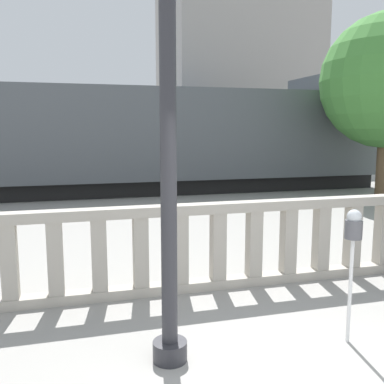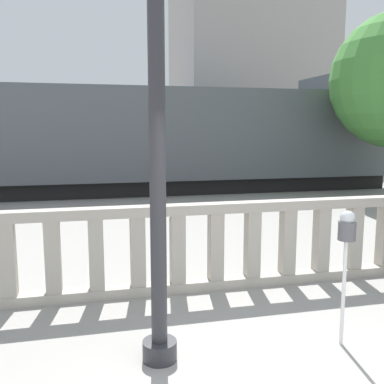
{
  "view_description": "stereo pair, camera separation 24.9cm",
  "coord_description": "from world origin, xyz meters",
  "px_view_note": "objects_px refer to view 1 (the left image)",
  "views": [
    {
      "loc": [
        -1.95,
        -2.39,
        2.32
      ],
      "look_at": [
        -0.12,
        4.33,
        1.29
      ],
      "focal_mm": 40.0,
      "sensor_mm": 36.0,
      "label": 1
    },
    {
      "loc": [
        -1.7,
        -2.45,
        2.32
      ],
      "look_at": [
        -0.12,
        4.33,
        1.29
      ],
      "focal_mm": 40.0,
      "sensor_mm": 36.0,
      "label": 2
    }
  ],
  "objects_px": {
    "parking_meter": "(353,235)",
    "train_near": "(150,139)",
    "train_far": "(72,136)",
    "lamppost": "(168,75)"
  },
  "relations": [
    {
      "from": "lamppost",
      "to": "parking_meter",
      "type": "distance_m",
      "value": 2.55
    },
    {
      "from": "train_near",
      "to": "train_far",
      "type": "height_order",
      "value": "train_near"
    },
    {
      "from": "lamppost",
      "to": "parking_meter",
      "type": "height_order",
      "value": "lamppost"
    },
    {
      "from": "parking_meter",
      "to": "train_far",
      "type": "height_order",
      "value": "train_far"
    },
    {
      "from": "lamppost",
      "to": "train_near",
      "type": "distance_m",
      "value": 11.75
    },
    {
      "from": "parking_meter",
      "to": "train_near",
      "type": "bearing_deg",
      "value": 90.89
    },
    {
      "from": "train_near",
      "to": "train_far",
      "type": "xyz_separation_m",
      "value": [
        -2.82,
        10.56,
        -0.06
      ]
    },
    {
      "from": "parking_meter",
      "to": "train_far",
      "type": "distance_m",
      "value": 22.5
    },
    {
      "from": "parking_meter",
      "to": "train_far",
      "type": "bearing_deg",
      "value": 97.67
    },
    {
      "from": "lamppost",
      "to": "train_near",
      "type": "xyz_separation_m",
      "value": [
        1.78,
        11.59,
        -0.85
      ]
    }
  ]
}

